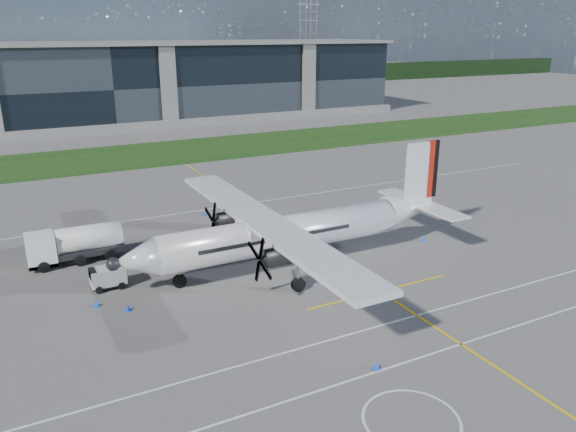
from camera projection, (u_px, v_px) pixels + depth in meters
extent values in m
plane|color=#555351|center=(163.00, 165.00, 77.37)|extent=(400.00, 400.00, 0.00)
cube|color=#173F11|center=(148.00, 154.00, 84.10)|extent=(400.00, 18.00, 0.04)
cube|color=black|center=(104.00, 85.00, 108.69)|extent=(120.00, 20.00, 15.00)
cube|color=black|center=(67.00, 84.00, 160.62)|extent=(400.00, 6.00, 6.00)
cube|color=yellow|center=(279.00, 225.00, 53.43)|extent=(0.20, 70.00, 0.01)
cube|color=white|center=(421.00, 357.00, 31.91)|extent=(90.00, 0.15, 0.01)
imported|color=#F25907|center=(153.00, 262.00, 42.65)|extent=(0.67, 0.83, 1.80)
cone|color=blue|center=(203.00, 213.00, 56.42)|extent=(0.36, 0.36, 0.50)
cone|color=blue|center=(377.00, 365.00, 30.70)|extent=(0.36, 0.36, 0.50)
cone|color=blue|center=(128.00, 307.00, 37.13)|extent=(0.36, 0.36, 0.50)
cone|color=blue|center=(96.00, 303.00, 37.68)|extent=(0.36, 0.36, 0.50)
cone|color=blue|center=(423.00, 238.00, 49.46)|extent=(0.36, 0.36, 0.50)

